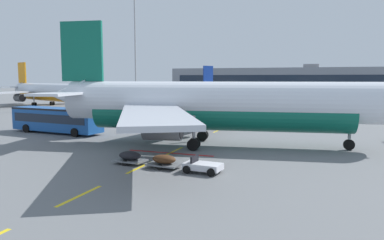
# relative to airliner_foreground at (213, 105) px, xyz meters

# --- Properties ---
(apron_paint_markings) EXTENTS (8.00, 96.46, 0.01)m
(apron_paint_markings) POSITION_rel_airliner_foreground_xyz_m (-2.46, 11.80, -3.95)
(apron_paint_markings) COLOR yellow
(apron_paint_markings) RESTS_ON ground
(airliner_foreground) EXTENTS (34.75, 34.17, 12.20)m
(airliner_foreground) POSITION_rel_airliner_foreground_xyz_m (0.00, 0.00, 0.00)
(airliner_foreground) COLOR silver
(airliner_foreground) RESTS_ON ground
(airliner_far_center) EXTENTS (25.04, 26.45, 9.73)m
(airliner_far_center) POSITION_rel_airliner_foreground_xyz_m (-15.31, 71.60, -0.80)
(airliner_far_center) COLOR silver
(airliner_far_center) RESTS_ON ground
(airliner_far_right) EXTENTS (28.74, 27.55, 10.36)m
(airliner_far_right) POSITION_rel_airliner_foreground_xyz_m (-51.30, 35.47, -0.60)
(airliner_far_right) COLOR silver
(airliner_far_right) RESTS_ON ground
(apron_shuttle_bus) EXTENTS (12.24, 3.99, 3.00)m
(apron_shuttle_bus) POSITION_rel_airliner_foreground_xyz_m (-19.90, 1.60, -2.20)
(apron_shuttle_bus) COLOR #194C99
(apron_shuttle_bus) RESTS_ON ground
(fuel_service_truck) EXTENTS (7.38, 4.05, 3.14)m
(fuel_service_truck) POSITION_rel_airliner_foreground_xyz_m (-26.76, 21.11, -2.30)
(fuel_service_truck) COLOR black
(fuel_service_truck) RESTS_ON ground
(ground_power_truck) EXTENTS (7.21, 5.74, 3.14)m
(ground_power_truck) POSITION_rel_airliner_foreground_xyz_m (6.47, 21.79, -2.30)
(ground_power_truck) COLOR black
(ground_power_truck) RESTS_ON ground
(baggage_train) EXTENTS (8.70, 2.36, 1.14)m
(baggage_train) POSITION_rel_airliner_foreground_xyz_m (-0.65, -9.98, -3.42)
(baggage_train) COLOR silver
(baggage_train) RESTS_ON ground
(apron_light_mast_near) EXTENTS (1.80, 1.80, 29.24)m
(apron_light_mast_near) POSITION_rel_airliner_foreground_xyz_m (-29.87, 39.52, 13.89)
(apron_light_mast_near) COLOR slate
(apron_light_mast_near) RESTS_ON ground
(terminal_satellite) EXTENTS (86.37, 24.32, 12.05)m
(terminal_satellite) POSITION_rel_airliner_foreground_xyz_m (-9.63, 126.16, 1.29)
(terminal_satellite) COLOR gray
(terminal_satellite) RESTS_ON ground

